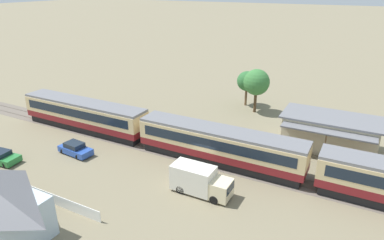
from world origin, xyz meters
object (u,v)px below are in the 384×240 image
Objects in this scene: passenger_train at (222,145)px; parked_car_blue at (75,149)px; parked_car_green at (0,157)px; station_building at (330,132)px; delivery_truck_cream at (199,180)px; yard_tree_1 at (247,81)px; yard_tree_2 at (257,82)px.

passenger_train is 13.44× the size of parked_car_blue.
parked_car_green is at bearing -133.41° from parked_car_blue.
station_building is 2.53× the size of parked_car_green.
delivery_truck_cream is (15.76, -0.28, 0.66)m from parked_car_blue.
station_building is 36.69m from parked_car_green.
parked_car_green is 0.79× the size of yard_tree_1.
parked_car_green is at bearing -119.69° from yard_tree_1.
delivery_truck_cream is at bearing -79.90° from yard_tree_1.
yard_tree_1 is (-3.99, 18.95, 1.72)m from passenger_train.
yard_tree_1 is at bearing 70.55° from parked_car_blue.
parked_car_blue is (5.76, 5.11, 0.04)m from parked_car_green.
parked_car_blue is 27.44m from yard_tree_1.
parked_car_green is at bearing -152.50° from passenger_train.
yard_tree_2 is at bearing 96.03° from passenger_train.
yard_tree_1 is (17.05, 29.91, 3.28)m from parked_car_green.
yard_tree_2 reaches higher than parked_car_blue.
station_building is 1.99× the size of yard_tree_1.
yard_tree_1 is at bearing 100.10° from delivery_truck_cream.
parked_car_green is 34.58m from yard_tree_1.
station_building is 1.93× the size of delivery_truck_cream.
delivery_truck_cream is at bearing 6.30° from parked_car_green.
delivery_truck_cream is at bearing -120.95° from station_building.
yard_tree_2 is (19.28, 27.64, 3.94)m from parked_car_green.
yard_tree_1 is 3.25m from yard_tree_2.
parked_car_green is 33.93m from yard_tree_2.
parked_car_green is (-30.67, -20.08, -1.37)m from station_building.
yard_tree_2 is (2.23, -2.27, 0.67)m from yard_tree_1.
parked_car_blue is 0.75× the size of delivery_truck_cream.
station_building is at bearing 36.05° from parked_car_blue.
station_building is at bearing 59.05° from delivery_truck_cream.
parked_car_blue is at bearing 178.98° from delivery_truck_cream.
station_building is at bearing -33.57° from yard_tree_2.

